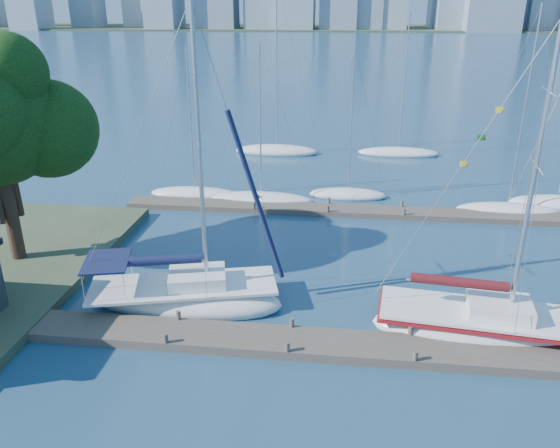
# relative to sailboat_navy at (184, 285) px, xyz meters

# --- Properties ---
(ground) EXTENTS (700.00, 700.00, 0.00)m
(ground) POSITION_rel_sailboat_navy_xyz_m (5.29, -2.79, -1.04)
(ground) COLOR navy
(ground) RESTS_ON ground
(near_dock) EXTENTS (26.00, 2.00, 0.40)m
(near_dock) POSITION_rel_sailboat_navy_xyz_m (5.29, -2.79, -0.84)
(near_dock) COLOR #494036
(near_dock) RESTS_ON ground
(far_dock) EXTENTS (30.00, 1.80, 0.36)m
(far_dock) POSITION_rel_sailboat_navy_xyz_m (7.29, 13.21, -0.86)
(far_dock) COLOR #494036
(far_dock) RESTS_ON ground
(far_shore) EXTENTS (800.00, 100.00, 1.50)m
(far_shore) POSITION_rel_sailboat_navy_xyz_m (5.29, 317.21, -1.04)
(far_shore) COLOR #38472D
(far_shore) RESTS_ON ground
(sailboat_navy) EXTENTS (9.76, 5.23, 14.15)m
(sailboat_navy) POSITION_rel_sailboat_navy_xyz_m (0.00, 0.00, 0.00)
(sailboat_navy) COLOR white
(sailboat_navy) RESTS_ON ground
(sailboat_maroon) EXTENTS (9.46, 4.02, 13.59)m
(sailboat_maroon) POSITION_rel_sailboat_navy_xyz_m (13.37, -0.83, -0.04)
(sailboat_maroon) COLOR white
(sailboat_maroon) RESTS_ON ground
(bg_boat_0) EXTENTS (6.94, 4.63, 11.03)m
(bg_boat_0) POSITION_rel_sailboat_navy_xyz_m (-3.64, 15.37, -0.81)
(bg_boat_0) COLOR white
(bg_boat_0) RESTS_ON ground
(bg_boat_1) EXTENTS (7.66, 3.14, 11.31)m
(bg_boat_1) POSITION_rel_sailboat_navy_xyz_m (1.42, 14.73, -0.80)
(bg_boat_1) COLOR white
(bg_boat_1) RESTS_ON ground
(bg_boat_2) EXTENTS (5.95, 4.10, 10.98)m
(bg_boat_2) POSITION_rel_sailboat_navy_xyz_m (7.61, 16.58, -0.81)
(bg_boat_2) COLOR white
(bg_boat_2) RESTS_ON ground
(bg_boat_4) EXTENTS (6.92, 2.13, 13.64)m
(bg_boat_4) POSITION_rel_sailboat_navy_xyz_m (18.44, 14.50, -0.78)
(bg_boat_4) COLOR white
(bg_boat_4) RESTS_ON ground
(bg_boat_5) EXTENTS (6.93, 3.36, 12.40)m
(bg_boat_5) POSITION_rel_sailboat_navy_xyz_m (22.24, 16.26, -0.77)
(bg_boat_5) COLOR white
(bg_boat_5) RESTS_ON ground
(bg_boat_6) EXTENTS (8.10, 3.27, 15.50)m
(bg_boat_6) POSITION_rel_sailboat_navy_xyz_m (0.80, 28.50, -0.73)
(bg_boat_6) COLOR white
(bg_boat_6) RESTS_ON ground
(bg_boat_7) EXTENTS (7.81, 3.57, 13.02)m
(bg_boat_7) POSITION_rel_sailboat_navy_xyz_m (12.29, 29.26, -0.78)
(bg_boat_7) COLOR white
(bg_boat_7) RESTS_ON ground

